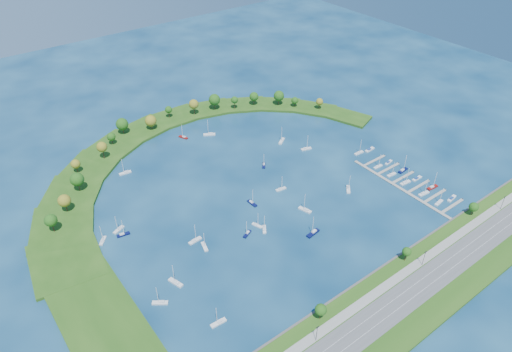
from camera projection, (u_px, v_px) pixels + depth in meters
ground at (255, 187)px, 319.90m from camera, size 700.00×700.00×0.00m
south_shoreline at (398, 301)px, 239.83m from camera, size 420.00×43.10×11.60m
breakwater at (160, 176)px, 328.26m from camera, size 286.74×247.64×2.00m
breakwater_trees at (172, 127)px, 365.19m from camera, size 241.81×91.49×14.24m
harbor_tower at (154, 121)px, 385.51m from camera, size 2.60×2.60×3.92m
dock_system at (407, 184)px, 321.78m from camera, size 24.28×82.00×1.60m
moored_boat_0 at (123, 234)px, 280.32m from camera, size 8.05×3.44×11.45m
moored_boat_1 at (125, 172)px, 331.98m from camera, size 8.85×3.54×12.65m
moored_boat_2 at (305, 210)px, 298.77m from camera, size 4.97×9.27×13.12m
moored_boat_3 at (264, 229)px, 284.11m from camera, size 5.96×7.16×10.80m
moored_boat_4 at (313, 233)px, 281.24m from camera, size 9.82×3.98×14.03m
moored_boat_5 at (119, 229)px, 283.88m from camera, size 8.06×5.16×11.52m
moored_boat_6 at (264, 165)px, 339.72m from camera, size 6.20×6.97×10.75m
moored_boat_7 at (195, 240)px, 276.00m from camera, size 8.70×3.16×12.52m
moored_boat_8 at (306, 148)px, 357.66m from camera, size 8.61×4.60×12.18m
moored_boat_9 at (103, 240)px, 276.01m from camera, size 6.63×7.19×11.25m
moored_boat_10 at (160, 302)px, 239.15m from camera, size 7.98×6.71×12.06m
moored_boat_11 at (176, 282)px, 249.88m from camera, size 5.17×9.44×13.36m
moored_boat_12 at (247, 233)px, 280.85m from camera, size 7.50×4.92×10.75m
moored_boat_13 at (281, 189)px, 316.61m from camera, size 7.78×3.16×11.11m
moored_boat_14 at (282, 141)px, 366.93m from camera, size 9.13×7.34×13.63m
moored_boat_15 at (252, 203)px, 304.38m from camera, size 2.68×8.23×11.94m
moored_boat_16 at (204, 246)px, 272.10m from camera, size 4.23×8.24×11.66m
moored_boat_17 at (257, 225)px, 287.00m from camera, size 4.20×7.36×10.44m
moored_boat_18 at (218, 322)px, 229.23m from camera, size 8.48×2.76×12.31m
moored_boat_19 at (183, 137)px, 371.46m from camera, size 5.28×8.22×11.76m
moored_boat_20 at (348, 189)px, 316.45m from camera, size 7.52×7.74×12.40m
moored_boat_21 at (209, 134)px, 374.90m from camera, size 9.56×7.11×13.99m
docked_boat_0 at (439, 202)px, 304.88m from camera, size 8.17×3.23×11.69m
docked_boat_1 at (452, 198)px, 308.47m from camera, size 8.95×3.72×1.77m
docked_boat_2 at (424, 193)px, 312.53m from camera, size 8.75×3.26×12.57m
docked_boat_3 at (432, 187)px, 318.12m from camera, size 9.03×3.21×13.01m
docked_boat_4 at (405, 182)px, 322.44m from camera, size 8.84×3.15×12.75m
docked_boat_5 at (417, 178)px, 326.56m from camera, size 8.48×2.39×1.73m
docked_boat_6 at (392, 174)px, 330.24m from camera, size 7.77×2.72×11.22m
docked_boat_7 at (403, 170)px, 334.28m from camera, size 9.17×3.30×13.21m
docked_boat_8 at (378, 166)px, 338.29m from camera, size 7.66×2.39×11.16m
docked_boat_9 at (389, 162)px, 342.93m from camera, size 7.89×3.33×1.56m
docked_boat_10 at (359, 153)px, 352.95m from camera, size 8.21×2.60×11.95m
docked_boat_11 at (370, 150)px, 356.75m from camera, size 9.18×3.21×1.84m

